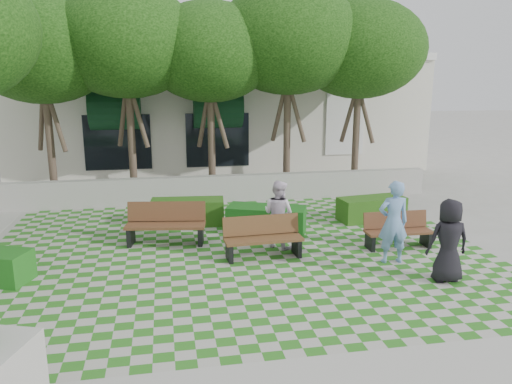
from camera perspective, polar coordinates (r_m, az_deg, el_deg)
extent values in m
plane|color=gray|center=(11.26, -1.12, -8.79)|extent=(90.00, 90.00, 0.00)
plane|color=#2B721E|center=(12.18, -1.90, -7.03)|extent=(12.00, 12.00, 0.00)
cube|color=#9E9B93|center=(17.01, -4.55, 0.38)|extent=(15.00, 0.36, 0.90)
cube|color=#53301C|center=(12.94, 16.00, -4.39)|extent=(1.68, 0.53, 0.06)
cube|color=#53301C|center=(13.08, 15.62, -3.03)|extent=(1.68, 0.13, 0.42)
cube|color=black|center=(12.71, 12.91, -5.55)|extent=(0.10, 0.47, 0.41)
cube|color=black|center=(13.34, 18.84, -5.03)|extent=(0.10, 0.47, 0.41)
cube|color=#50331B|center=(11.76, 0.87, -5.42)|extent=(1.87, 0.65, 0.06)
cube|color=#50331B|center=(11.92, 0.57, -3.77)|extent=(1.85, 0.21, 0.46)
cube|color=black|center=(11.68, -3.06, -6.80)|extent=(0.13, 0.52, 0.45)
cube|color=black|center=(12.05, 4.67, -6.18)|extent=(0.13, 0.52, 0.45)
cube|color=#4F2F1B|center=(12.88, -10.31, -3.79)|extent=(2.07, 0.91, 0.07)
cube|color=#4F2F1B|center=(13.07, -10.18, -2.16)|extent=(2.00, 0.44, 0.50)
cube|color=black|center=(13.12, -14.11, -4.84)|extent=(0.19, 0.57, 0.49)
cube|color=black|center=(12.86, -6.33, -4.88)|extent=(0.19, 0.57, 0.49)
cube|color=#214A13|center=(15.22, 13.06, -1.88)|extent=(2.06, 1.04, 0.69)
cube|color=#134914|center=(13.64, 1.20, -3.18)|extent=(2.26, 1.57, 0.74)
cube|color=#224B14|center=(14.57, -7.83, -2.26)|extent=(2.15, 1.02, 0.73)
imported|color=#7098CC|center=(11.76, 15.41, -3.34)|extent=(0.74, 0.51, 1.93)
imported|color=black|center=(11.09, 21.15, -5.22)|extent=(0.90, 0.63, 1.76)
imported|color=silver|center=(12.42, 2.58, -2.53)|extent=(1.03, 1.05, 1.71)
cylinder|color=#47382B|center=(18.46, -22.41, 4.76)|extent=(0.26, 0.26, 3.64)
ellipsoid|color=#1E4C11|center=(18.32, -23.33, 14.85)|extent=(4.80, 4.80, 3.60)
cylinder|color=#47382B|center=(18.09, -14.01, 5.48)|extent=(0.26, 0.26, 3.81)
ellipsoid|color=#1E4C11|center=(17.97, -14.64, 16.28)|extent=(5.00, 5.00, 3.75)
cylinder|color=#47382B|center=(18.15, -5.10, 5.48)|extent=(0.26, 0.26, 3.58)
ellipsoid|color=#1E4C11|center=(18.00, -5.32, 15.63)|extent=(4.60, 4.60, 3.45)
cylinder|color=#47382B|center=(18.60, 3.55, 6.22)|extent=(0.26, 0.26, 3.92)
ellipsoid|color=#1E4C11|center=(18.50, 3.71, 17.04)|extent=(5.20, 5.20, 3.90)
cylinder|color=#47382B|center=(19.44, 11.34, 5.96)|extent=(0.26, 0.26, 3.70)
ellipsoid|color=#1E4C11|center=(19.32, 11.79, 15.71)|extent=(4.80, 4.80, 3.60)
cube|color=beige|center=(24.71, -4.30, 9.20)|extent=(18.00, 8.00, 5.00)
cube|color=white|center=(20.69, -3.16, 15.37)|extent=(18.00, 0.30, 0.30)
cube|color=black|center=(21.97, 10.10, 7.75)|extent=(1.40, 0.10, 2.40)
cylinder|color=#0F381C|center=(20.60, -15.76, 9.35)|extent=(3.00, 1.80, 1.80)
cube|color=black|center=(20.73, -15.52, 5.49)|extent=(2.60, 0.08, 2.20)
cylinder|color=#0F381C|center=(20.64, -4.48, 9.80)|extent=(3.00, 1.80, 1.80)
cube|color=black|center=(20.77, -4.41, 5.94)|extent=(2.60, 0.08, 2.20)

